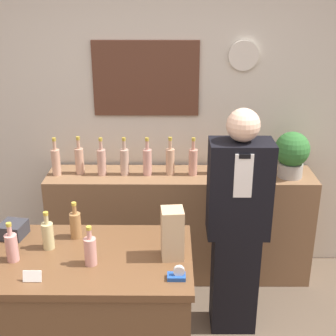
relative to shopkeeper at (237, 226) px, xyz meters
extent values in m
cube|color=beige|center=(-0.53, 0.91, 0.55)|extent=(5.20, 0.06, 2.70)
cube|color=#512F20|center=(-0.64, 0.87, 0.82)|extent=(0.83, 0.02, 0.58)
cylinder|color=beige|center=(0.11, 0.86, 1.00)|extent=(0.23, 0.03, 0.23)
cube|color=brown|center=(-0.37, 0.65, -0.35)|extent=(2.11, 0.41, 0.91)
cube|color=brown|center=(-0.93, -0.63, -0.34)|extent=(1.16, 0.65, 0.92)
cube|color=brown|center=(-0.93, -0.63, 0.14)|extent=(1.19, 0.68, 0.04)
cube|color=black|center=(0.00, 0.00, -0.43)|extent=(0.31, 0.24, 0.75)
cube|color=black|center=(0.00, 0.00, 0.27)|extent=(0.41, 0.24, 0.65)
cube|color=white|center=(0.00, -0.12, 0.41)|extent=(0.11, 0.01, 0.29)
cube|color=black|center=(0.00, -0.13, 0.54)|extent=(0.07, 0.01, 0.03)
sphere|color=#DBB293|center=(0.00, 0.00, 0.70)|extent=(0.21, 0.21, 0.21)
cylinder|color=#9E998E|center=(0.48, 0.61, 0.16)|extent=(0.19, 0.19, 0.11)
sphere|color=#2D6B2D|center=(0.48, 0.61, 0.33)|extent=(0.27, 0.27, 0.27)
cube|color=tan|center=(-0.44, -0.64, 0.30)|extent=(0.12, 0.13, 0.28)
cube|color=#1E4799|center=(-0.42, -0.84, 0.17)|extent=(0.09, 0.06, 0.02)
cylinder|color=silver|center=(-0.40, -0.84, 0.21)|extent=(0.06, 0.02, 0.06)
cube|color=white|center=(-1.11, -0.86, 0.19)|extent=(0.09, 0.02, 0.06)
cube|color=#2D2D33|center=(-1.34, -0.43, 0.21)|extent=(0.16, 0.16, 0.08)
cylinder|color=tan|center=(-1.27, -0.68, 0.24)|extent=(0.06, 0.06, 0.15)
cylinder|color=tan|center=(-1.27, -0.68, 0.34)|extent=(0.02, 0.02, 0.05)
cylinder|color=#B29933|center=(-1.27, -0.68, 0.37)|extent=(0.03, 0.03, 0.02)
cylinder|color=tan|center=(-1.11, -0.56, 0.24)|extent=(0.06, 0.06, 0.15)
cylinder|color=tan|center=(-1.11, -0.56, 0.34)|extent=(0.02, 0.02, 0.05)
cylinder|color=#B29933|center=(-1.11, -0.56, 0.37)|extent=(0.03, 0.03, 0.02)
cylinder|color=#9C6F40|center=(-0.98, -0.44, 0.24)|extent=(0.06, 0.06, 0.15)
cylinder|color=#9C6F40|center=(-0.98, -0.44, 0.34)|extent=(0.02, 0.02, 0.05)
cylinder|color=#B29933|center=(-0.98, -0.44, 0.37)|extent=(0.03, 0.03, 0.02)
cylinder|color=tan|center=(-0.85, -0.71, 0.24)|extent=(0.06, 0.06, 0.15)
cylinder|color=tan|center=(-0.85, -0.71, 0.34)|extent=(0.02, 0.02, 0.05)
cylinder|color=#B29933|center=(-0.85, -0.71, 0.37)|extent=(0.03, 0.03, 0.02)
cylinder|color=tan|center=(-1.34, 0.63, 0.21)|extent=(0.07, 0.07, 0.21)
cylinder|color=tan|center=(-1.34, 0.63, 0.35)|extent=(0.03, 0.03, 0.07)
cylinder|color=#B29933|center=(-1.34, 0.63, 0.40)|extent=(0.03, 0.03, 0.02)
cylinder|color=tan|center=(-1.16, 0.66, 0.21)|extent=(0.07, 0.07, 0.21)
cylinder|color=tan|center=(-1.16, 0.66, 0.35)|extent=(0.03, 0.03, 0.07)
cylinder|color=#B29933|center=(-1.16, 0.66, 0.40)|extent=(0.03, 0.03, 0.02)
cylinder|color=tan|center=(-0.99, 0.63, 0.21)|extent=(0.07, 0.07, 0.21)
cylinder|color=tan|center=(-0.99, 0.63, 0.35)|extent=(0.03, 0.03, 0.07)
cylinder|color=#B29933|center=(-0.99, 0.63, 0.40)|extent=(0.03, 0.03, 0.02)
cylinder|color=tan|center=(-0.81, 0.64, 0.21)|extent=(0.07, 0.07, 0.21)
cylinder|color=tan|center=(-0.81, 0.64, 0.35)|extent=(0.03, 0.03, 0.07)
cylinder|color=#B29933|center=(-0.81, 0.64, 0.40)|extent=(0.03, 0.03, 0.02)
cylinder|color=tan|center=(-0.63, 0.64, 0.21)|extent=(0.07, 0.07, 0.21)
cylinder|color=tan|center=(-0.63, 0.64, 0.35)|extent=(0.03, 0.03, 0.07)
cylinder|color=#B29933|center=(-0.63, 0.64, 0.40)|extent=(0.03, 0.03, 0.02)
cylinder|color=tan|center=(-0.45, 0.65, 0.21)|extent=(0.07, 0.07, 0.21)
cylinder|color=tan|center=(-0.45, 0.65, 0.35)|extent=(0.03, 0.03, 0.07)
cylinder|color=#B29933|center=(-0.45, 0.65, 0.40)|extent=(0.03, 0.03, 0.02)
cylinder|color=tan|center=(-0.27, 0.64, 0.21)|extent=(0.07, 0.07, 0.21)
cylinder|color=tan|center=(-0.27, 0.64, 0.35)|extent=(0.03, 0.03, 0.07)
cylinder|color=#B29933|center=(-0.27, 0.64, 0.40)|extent=(0.03, 0.03, 0.02)
cylinder|color=tan|center=(-0.09, 0.66, 0.21)|extent=(0.07, 0.07, 0.21)
cylinder|color=tan|center=(-0.09, 0.66, 0.35)|extent=(0.03, 0.03, 0.07)
cylinder|color=#B29933|center=(-0.09, 0.66, 0.40)|extent=(0.03, 0.03, 0.02)
cylinder|color=tan|center=(0.08, 0.66, 0.21)|extent=(0.07, 0.07, 0.21)
cylinder|color=tan|center=(0.08, 0.66, 0.35)|extent=(0.03, 0.03, 0.07)
cylinder|color=#B29933|center=(0.08, 0.66, 0.40)|extent=(0.03, 0.03, 0.02)
cylinder|color=tan|center=(0.26, 0.63, 0.21)|extent=(0.07, 0.07, 0.21)
cylinder|color=tan|center=(0.26, 0.63, 0.35)|extent=(0.03, 0.03, 0.07)
cylinder|color=#B29933|center=(0.26, 0.63, 0.40)|extent=(0.03, 0.03, 0.02)
camera|label=1|loc=(-0.44, -2.77, 1.51)|focal=50.00mm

